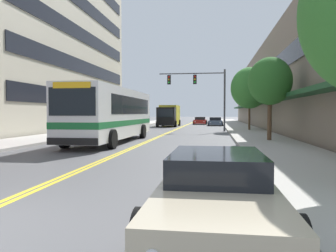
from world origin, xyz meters
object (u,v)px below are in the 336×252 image
city_bus (113,113)px  car_charcoal_parked_left_near (138,124)px  street_tree_right_mid (270,81)px  box_truck (169,115)px  traffic_signal_mast (201,87)px  car_champagne_parked_right_foreground (217,191)px  street_tree_right_far (250,88)px  car_red_moving_lead (200,121)px  car_navy_parked_left_far (123,125)px  car_slate_blue_parked_right_mid (215,122)px

city_bus → car_charcoal_parked_left_near: bearing=97.6°
city_bus → street_tree_right_mid: size_ratio=2.29×
box_truck → traffic_signal_mast: bearing=-67.2°
city_bus → car_champagne_parked_right_foreground: city_bus is taller
traffic_signal_mast → street_tree_right_far: 4.81m
car_red_moving_lead → street_tree_right_mid: street_tree_right_mid is taller
car_navy_parked_left_far → traffic_signal_mast: (7.21, 3.03, 3.70)m
street_tree_right_mid → street_tree_right_far: street_tree_right_far is taller
city_bus → street_tree_right_mid: 9.97m
car_champagne_parked_right_foreground → car_red_moving_lead: (-2.32, 47.93, 0.00)m
car_navy_parked_left_far → street_tree_right_far: bearing=17.0°
car_navy_parked_left_far → car_slate_blue_parked_right_mid: (8.66, 18.38, -0.12)m
car_champagne_parked_right_foreground → traffic_signal_mast: bearing=92.8°
city_bus → car_navy_parked_left_far: 10.11m
car_red_moving_lead → car_slate_blue_parked_right_mid: bearing=-64.8°
car_slate_blue_parked_right_mid → street_tree_right_mid: 27.58m
car_red_moving_lead → traffic_signal_mast: size_ratio=0.72×
car_charcoal_parked_left_near → street_tree_right_mid: size_ratio=0.83×
car_slate_blue_parked_right_mid → car_navy_parked_left_far: bearing=-115.2°
car_champagne_parked_right_foreground → street_tree_right_mid: size_ratio=0.95×
car_red_moving_lead → box_truck: bearing=-113.5°
city_bus → traffic_signal_mast: traffic_signal_mast is taller
box_truck → car_charcoal_parked_left_near: bearing=-105.2°
car_charcoal_parked_left_near → car_slate_blue_parked_right_mid: (8.61, 12.38, -0.01)m
car_red_moving_lead → car_navy_parked_left_far: bearing=-104.9°
car_slate_blue_parked_right_mid → car_charcoal_parked_left_near: bearing=-124.8°
car_champagne_parked_right_foreground → car_red_moving_lead: car_red_moving_lead is taller
car_navy_parked_left_far → traffic_signal_mast: size_ratio=0.73×
box_truck → city_bus: bearing=-90.5°
car_slate_blue_parked_right_mid → box_truck: 7.43m
car_champagne_parked_right_foreground → car_slate_blue_parked_right_mid: size_ratio=1.07×
car_navy_parked_left_far → street_tree_right_mid: 15.13m
city_bus → car_charcoal_parked_left_near: 16.00m
car_champagne_parked_right_foreground → street_tree_right_far: bearing=83.1°
traffic_signal_mast → street_tree_right_far: size_ratio=1.06×
car_charcoal_parked_left_near → car_red_moving_lead: size_ratio=0.89×
car_champagne_parked_right_foreground → box_truck: 39.48m
car_navy_parked_left_far → street_tree_right_mid: bearing=-36.5°
car_charcoal_parked_left_near → street_tree_right_far: street_tree_right_far is taller
car_charcoal_parked_left_near → car_champagne_parked_right_foreground: car_charcoal_parked_left_near is taller
traffic_signal_mast → car_slate_blue_parked_right_mid: bearing=84.6°
car_slate_blue_parked_right_mid → car_champagne_parked_right_foreground: bearing=-90.1°
car_navy_parked_left_far → car_slate_blue_parked_right_mid: size_ratio=1.06×
car_slate_blue_parked_right_mid → car_red_moving_lead: bearing=115.2°
car_champagne_parked_right_foreground → city_bus: bearing=113.6°
car_navy_parked_left_far → city_bus: bearing=-77.5°
city_bus → car_slate_blue_parked_right_mid: 28.96m
city_bus → traffic_signal_mast: bearing=68.6°
traffic_signal_mast → car_red_moving_lead: bearing=92.7°
city_bus → car_red_moving_lead: (4.08, 33.30, -1.29)m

